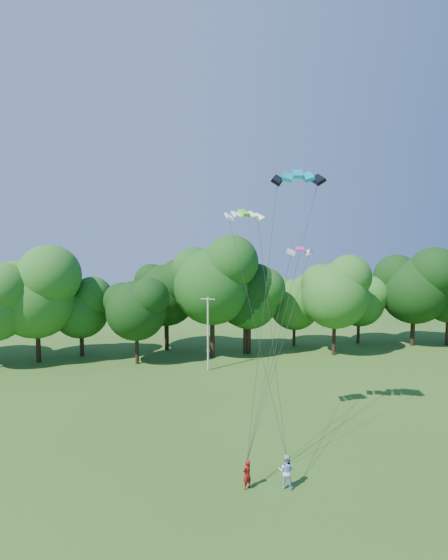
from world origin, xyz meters
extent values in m
cylinder|color=#AFB0A7|center=(1.05, 29.66, 3.75)|extent=(0.19, 0.19, 7.50)
cube|color=#AFB0A7|center=(1.05, 29.66, 7.31)|extent=(1.40, 0.70, 0.08)
imported|color=maroon|center=(0.94, 8.17, 0.79)|extent=(0.69, 0.64, 1.59)
imported|color=#A5BFE5|center=(3.04, 7.99, 0.92)|extent=(1.12, 1.03, 1.84)
cube|color=#058C9D|center=(5.03, 13.11, 17.29)|extent=(3.33, 1.99, 0.74)
cube|color=#4AE822|center=(1.74, 13.66, 14.91)|extent=(2.57, 1.51, 0.52)
cube|color=#D43B90|center=(6.00, 15.42, 12.59)|extent=(2.02, 1.34, 0.35)
cylinder|color=black|center=(5.97, 35.57, 1.93)|extent=(0.40, 0.40, 3.85)
ellipsoid|color=black|center=(5.97, 35.57, 7.01)|extent=(7.71, 7.71, 8.41)
camera|label=1|loc=(-3.29, -13.57, 13.16)|focal=28.00mm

